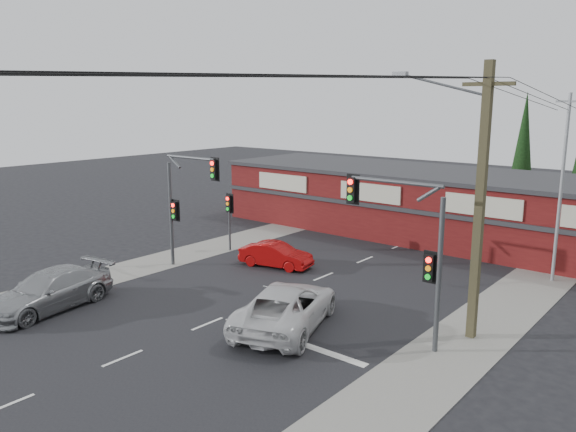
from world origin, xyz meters
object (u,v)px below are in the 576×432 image
Objects in this scene: shop_building at (415,201)px; utility_pole at (477,194)px; white_suv at (286,307)px; silver_suv at (49,291)px; red_sedan at (276,255)px.

shop_building is 17.15m from utility_pole.
white_suv is 0.22× the size of shop_building.
shop_building is at bearing 68.38° from silver_suv.
utility_pole is at bearing -113.53° from red_sedan.
silver_suv is 11.23m from red_sedan.
silver_suv is (-8.94, -4.84, -0.03)m from white_suv.
shop_building is (1.99, 11.76, 1.49)m from red_sedan.
red_sedan is at bearing 64.33° from silver_suv.
utility_pole reaches higher than red_sedan.
red_sedan is (-5.57, 5.87, -0.19)m from white_suv.
utility_pole reaches higher than silver_suv.
shop_building reaches higher than red_sedan.
utility_pole reaches higher than shop_building.
white_suv is 0.60× the size of utility_pole.
utility_pole is at bearing -167.58° from white_suv.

